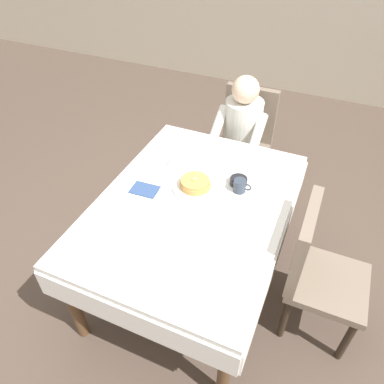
% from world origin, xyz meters
% --- Properties ---
extents(ground_plane, '(14.00, 14.00, 0.00)m').
position_xyz_m(ground_plane, '(0.00, 0.00, 0.00)').
color(ground_plane, brown).
extents(dining_table_main, '(1.12, 1.52, 0.74)m').
position_xyz_m(dining_table_main, '(0.00, 0.00, 0.65)').
color(dining_table_main, white).
rests_on(dining_table_main, ground).
extents(chair_diner, '(0.44, 0.45, 0.93)m').
position_xyz_m(chair_diner, '(-0.01, 1.17, 0.53)').
color(chair_diner, '#7A6B5B').
rests_on(chair_diner, ground).
extents(diner_person, '(0.40, 0.43, 1.12)m').
position_xyz_m(diner_person, '(-0.01, 1.01, 0.67)').
color(diner_person, silver).
rests_on(diner_person, ground).
extents(chair_right_side, '(0.45, 0.44, 0.93)m').
position_xyz_m(chair_right_side, '(0.77, 0.00, 0.53)').
color(chair_right_side, '#7A6B5B').
rests_on(chair_right_side, ground).
extents(plate_breakfast, '(0.28, 0.28, 0.02)m').
position_xyz_m(plate_breakfast, '(-0.04, 0.13, 0.75)').
color(plate_breakfast, white).
rests_on(plate_breakfast, dining_table_main).
extents(breakfast_stack, '(0.20, 0.20, 0.06)m').
position_xyz_m(breakfast_stack, '(-0.04, 0.13, 0.78)').
color(breakfast_stack, tan).
rests_on(breakfast_stack, plate_breakfast).
extents(cup_coffee, '(0.11, 0.08, 0.08)m').
position_xyz_m(cup_coffee, '(0.22, 0.22, 0.78)').
color(cup_coffee, '#333D4C').
rests_on(cup_coffee, dining_table_main).
extents(bowl_butter, '(0.11, 0.11, 0.04)m').
position_xyz_m(bowl_butter, '(0.20, 0.28, 0.76)').
color(bowl_butter, black).
rests_on(bowl_butter, dining_table_main).
extents(syrup_pitcher, '(0.08, 0.08, 0.07)m').
position_xyz_m(syrup_pitcher, '(-0.28, 0.28, 0.78)').
color(syrup_pitcher, silver).
rests_on(syrup_pitcher, dining_table_main).
extents(fork_left_of_plate, '(0.02, 0.18, 0.00)m').
position_xyz_m(fork_left_of_plate, '(-0.23, 0.11, 0.74)').
color(fork_left_of_plate, silver).
rests_on(fork_left_of_plate, dining_table_main).
extents(knife_right_of_plate, '(0.04, 0.20, 0.00)m').
position_xyz_m(knife_right_of_plate, '(0.15, 0.11, 0.74)').
color(knife_right_of_plate, silver).
rests_on(knife_right_of_plate, dining_table_main).
extents(spoon_near_edge, '(0.15, 0.03, 0.00)m').
position_xyz_m(spoon_near_edge, '(-0.02, -0.18, 0.74)').
color(spoon_near_edge, silver).
rests_on(spoon_near_edge, dining_table_main).
extents(napkin_folded, '(0.18, 0.13, 0.01)m').
position_xyz_m(napkin_folded, '(-0.32, -0.01, 0.74)').
color(napkin_folded, '#334C7F').
rests_on(napkin_folded, dining_table_main).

